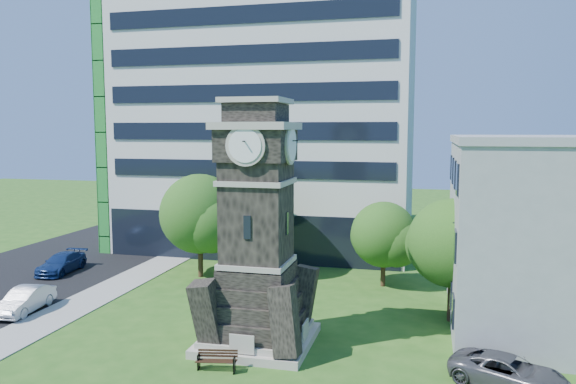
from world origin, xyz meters
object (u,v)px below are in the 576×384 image
(car_street_mid, at_px, (25,300))
(car_east_lot, at_px, (509,372))
(clock_tower, at_px, (257,241))
(park_bench, at_px, (217,360))
(car_street_north, at_px, (61,263))

(car_street_mid, xyz_separation_m, car_east_lot, (26.37, -3.35, -0.06))
(clock_tower, height_order, park_bench, clock_tower)
(car_east_lot, bearing_deg, park_bench, 119.49)
(car_street_north, height_order, car_east_lot, car_street_north)
(car_street_north, xyz_separation_m, park_bench, (17.72, -13.34, -0.22))
(car_street_north, relative_size, car_east_lot, 1.02)
(clock_tower, relative_size, car_street_mid, 2.78)
(clock_tower, bearing_deg, park_bench, -103.78)
(car_street_mid, relative_size, car_street_north, 0.90)
(clock_tower, distance_m, car_street_north, 21.53)
(car_street_mid, height_order, car_east_lot, car_street_mid)
(car_street_mid, distance_m, car_east_lot, 26.59)
(car_street_mid, bearing_deg, clock_tower, -11.77)
(clock_tower, xyz_separation_m, park_bench, (-0.84, -3.44, -4.79))
(car_east_lot, bearing_deg, car_street_mid, 105.78)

